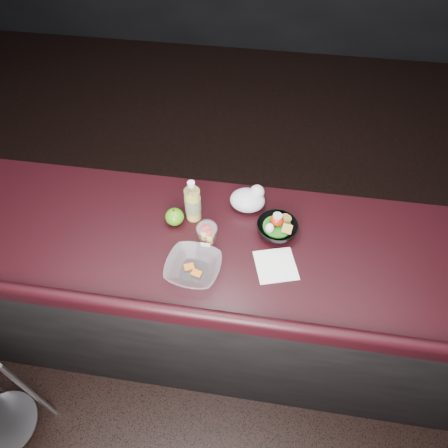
{
  "coord_description": "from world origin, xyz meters",
  "views": [
    {
      "loc": [
        0.24,
        -0.7,
        2.37
      ],
      "look_at": [
        0.08,
        0.33,
        1.1
      ],
      "focal_mm": 32.0,
      "sensor_mm": 36.0,
      "label": 1
    }
  ],
  "objects": [
    {
      "name": "paper_napkin",
      "position": [
        0.31,
        0.21,
        1.02
      ],
      "size": [
        0.2,
        0.2,
        0.0
      ],
      "primitive_type": "cube",
      "rotation": [
        0.0,
        0.0,
        0.3
      ],
      "color": "white",
      "rests_on": "counter"
    },
    {
      "name": "counter",
      "position": [
        0.0,
        0.3,
        0.51
      ],
      "size": [
        4.06,
        0.71,
        1.02
      ],
      "color": "black",
      "rests_on": "ground"
    },
    {
      "name": "room_shell",
      "position": [
        0.0,
        0.0,
        1.83
      ],
      "size": [
        8.0,
        8.0,
        8.0
      ],
      "color": "black",
      "rests_on": "ground"
    },
    {
      "name": "fruit_cup",
      "position": [
        0.02,
        0.29,
        1.08
      ],
      "size": [
        0.09,
        0.09,
        0.12
      ],
      "color": "white",
      "rests_on": "counter"
    },
    {
      "name": "takeout_bowl",
      "position": [
        -0.01,
        0.14,
        1.05
      ],
      "size": [
        0.24,
        0.24,
        0.05
      ],
      "rotation": [
        0.0,
        0.0,
        -0.11
      ],
      "color": "silver",
      "rests_on": "counter"
    },
    {
      "name": "ground",
      "position": [
        0.0,
        0.0,
        0.0
      ],
      "size": [
        8.0,
        8.0,
        0.0
      ],
      "primitive_type": "plane",
      "color": "black",
      "rests_on": "ground"
    },
    {
      "name": "green_apple",
      "position": [
        -0.14,
        0.38,
        1.06
      ],
      "size": [
        0.08,
        0.08,
        0.08
      ],
      "color": "#3C770D",
      "rests_on": "counter"
    },
    {
      "name": "plastic_bag",
      "position": [
        0.16,
        0.52,
        1.07
      ],
      "size": [
        0.16,
        0.13,
        0.12
      ],
      "color": "silver",
      "rests_on": "counter"
    },
    {
      "name": "snack_bowl",
      "position": [
        0.3,
        0.39,
        1.05
      ],
      "size": [
        0.23,
        0.23,
        0.1
      ],
      "rotation": [
        0.0,
        0.0,
        0.38
      ],
      "color": "black",
      "rests_on": "counter"
    },
    {
      "name": "lemonade_bottle",
      "position": [
        -0.07,
        0.42,
        1.11
      ],
      "size": [
        0.07,
        0.07,
        0.21
      ],
      "color": "gold",
      "rests_on": "counter"
    }
  ]
}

